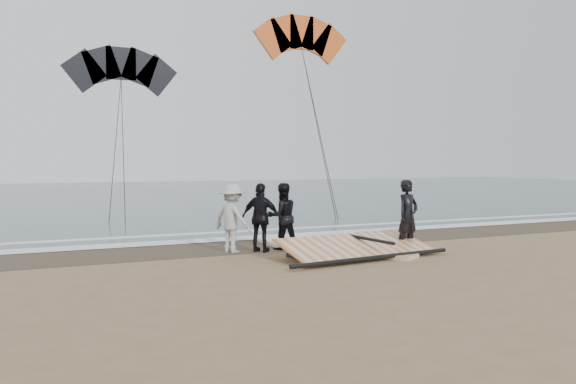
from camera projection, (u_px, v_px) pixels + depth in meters
The scene contains 12 objects.
ground at pixel (394, 267), 12.75m from camera, with size 120.00×120.00×0.00m, color #8C704C.
sea at pixel (142, 194), 42.78m from camera, with size 120.00×54.00×0.02m, color #233838.
wet_sand at pixel (307, 242), 16.84m from camera, with size 120.00×2.80×0.01m, color #4C3D2B.
foam_near at pixel (288, 235), 18.12m from camera, with size 120.00×0.90×0.01m, color white.
foam_far at pixel (268, 230), 19.66m from camera, with size 120.00×0.45×0.01m, color white.
man_main at pixel (408, 216), 14.97m from camera, with size 0.70×0.46×1.93m, color black.
board_white at pixel (365, 253), 14.51m from camera, with size 0.74×2.63×0.11m, color silver.
board_cream at pixel (280, 243), 16.13m from camera, with size 0.68×2.55×0.11m, color white.
trio_cluster at pixel (256, 217), 14.98m from camera, with size 2.43×1.50×1.84m.
sail_rig at pixel (352, 249), 14.19m from camera, with size 4.66×2.18×0.51m.
kite_red at pixel (301, 42), 33.28m from camera, with size 6.66×5.42×14.48m.
kite_dark at pixel (121, 73), 34.53m from camera, with size 7.82×7.26×16.31m.
Camera 1 is at (-7.40, -10.53, 2.38)m, focal length 35.00 mm.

